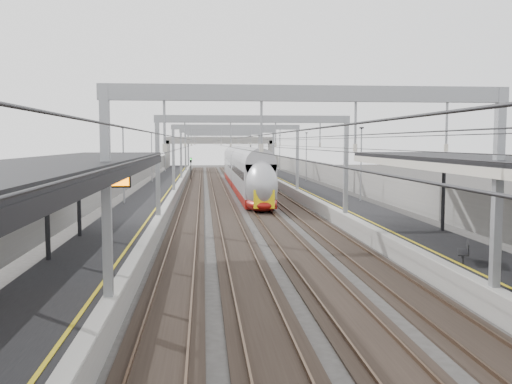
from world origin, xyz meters
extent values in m
plane|color=#383533|center=(0.00, 0.00, 0.00)|extent=(260.00, 260.00, 0.00)
cube|color=black|center=(-8.00, 45.00, 0.50)|extent=(4.00, 120.00, 1.00)
cube|color=black|center=(8.00, 45.00, 0.50)|extent=(4.00, 120.00, 1.00)
cube|color=black|center=(-4.50, 45.00, 0.04)|extent=(2.40, 140.00, 0.08)
cube|color=brown|center=(-5.22, 45.00, 0.13)|extent=(0.07, 140.00, 0.14)
cube|color=brown|center=(-3.78, 45.00, 0.13)|extent=(0.07, 140.00, 0.14)
cube|color=black|center=(-1.50, 45.00, 0.04)|extent=(2.40, 140.00, 0.08)
cube|color=brown|center=(-2.22, 45.00, 0.13)|extent=(0.07, 140.00, 0.14)
cube|color=brown|center=(-0.78, 45.00, 0.13)|extent=(0.07, 140.00, 0.14)
cube|color=black|center=(1.50, 45.00, 0.04)|extent=(2.40, 140.00, 0.08)
cube|color=brown|center=(0.78, 45.00, 0.13)|extent=(0.07, 140.00, 0.14)
cube|color=brown|center=(2.22, 45.00, 0.13)|extent=(0.07, 140.00, 0.14)
cube|color=black|center=(4.50, 45.00, 0.04)|extent=(2.40, 140.00, 0.08)
cube|color=brown|center=(3.78, 45.00, 0.13)|extent=(0.07, 140.00, 0.14)
cube|color=brown|center=(5.22, 45.00, 0.13)|extent=(0.07, 140.00, 0.14)
cube|color=gray|center=(-6.30, 2.00, 4.30)|extent=(0.28, 0.28, 6.60)
cube|color=gray|center=(6.30, 2.00, 4.30)|extent=(0.28, 0.28, 6.60)
cube|color=gray|center=(0.00, 2.00, 7.35)|extent=(13.00, 0.25, 0.50)
cube|color=gray|center=(-6.30, 22.00, 4.30)|extent=(0.28, 0.28, 6.60)
cube|color=gray|center=(6.30, 22.00, 4.30)|extent=(0.28, 0.28, 6.60)
cube|color=gray|center=(0.00, 22.00, 7.35)|extent=(13.00, 0.25, 0.50)
cube|color=gray|center=(-6.30, 42.00, 4.30)|extent=(0.28, 0.28, 6.60)
cube|color=gray|center=(6.30, 42.00, 4.30)|extent=(0.28, 0.28, 6.60)
cube|color=gray|center=(0.00, 42.00, 7.35)|extent=(13.00, 0.25, 0.50)
cube|color=gray|center=(-6.30, 62.00, 4.30)|extent=(0.28, 0.28, 6.60)
cube|color=gray|center=(6.30, 62.00, 4.30)|extent=(0.28, 0.28, 6.60)
cube|color=gray|center=(0.00, 62.00, 7.35)|extent=(13.00, 0.25, 0.50)
cube|color=gray|center=(-6.30, 82.00, 4.30)|extent=(0.28, 0.28, 6.60)
cube|color=gray|center=(6.30, 82.00, 4.30)|extent=(0.28, 0.28, 6.60)
cube|color=gray|center=(0.00, 82.00, 7.35)|extent=(13.00, 0.25, 0.50)
cube|color=gray|center=(-6.30, 100.00, 4.30)|extent=(0.28, 0.28, 6.60)
cube|color=gray|center=(6.30, 100.00, 4.30)|extent=(0.28, 0.28, 6.60)
cube|color=gray|center=(0.00, 100.00, 7.35)|extent=(13.00, 0.25, 0.50)
cylinder|color=#262628|center=(-4.50, 50.00, 5.50)|extent=(0.03, 140.00, 0.03)
cylinder|color=#262628|center=(-1.50, 50.00, 5.50)|extent=(0.03, 140.00, 0.03)
cylinder|color=#262628|center=(1.50, 50.00, 5.50)|extent=(0.03, 140.00, 0.03)
cylinder|color=#262628|center=(4.50, 50.00, 5.50)|extent=(0.03, 140.00, 0.03)
cube|color=black|center=(-8.00, 3.00, 5.12)|extent=(4.40, 30.00, 0.24)
cylinder|color=black|center=(-9.70, 14.00, 3.00)|extent=(0.20, 0.20, 4.00)
cube|color=black|center=(-6.60, 4.00, 4.55)|extent=(1.60, 0.15, 0.55)
cube|color=orange|center=(-6.60, 3.92, 4.55)|extent=(1.50, 0.02, 0.42)
cylinder|color=black|center=(9.70, 14.00, 3.00)|extent=(0.20, 0.20, 4.00)
cube|color=gray|center=(0.00, 100.00, 6.20)|extent=(22.00, 2.20, 1.40)
cube|color=gray|center=(-10.50, 100.00, 3.10)|extent=(1.00, 2.20, 6.20)
cube|color=gray|center=(10.50, 100.00, 3.10)|extent=(1.00, 2.20, 6.20)
cube|color=gray|center=(-11.20, 45.00, 1.60)|extent=(0.30, 120.00, 3.20)
cube|color=gray|center=(11.20, 45.00, 1.60)|extent=(0.30, 120.00, 3.20)
cube|color=maroon|center=(1.50, 42.90, 0.60)|extent=(2.69, 22.90, 0.80)
cube|color=#A7A7AC|center=(1.50, 42.90, 2.49)|extent=(2.69, 22.90, 2.99)
cube|color=black|center=(1.50, 34.88, 0.28)|extent=(1.99, 2.39, 0.50)
cube|color=maroon|center=(1.50, 66.19, 0.60)|extent=(2.69, 22.90, 0.80)
cube|color=#A7A7AC|center=(1.50, 66.19, 2.49)|extent=(2.69, 22.90, 2.99)
cube|color=black|center=(1.50, 58.18, 0.28)|extent=(1.99, 2.39, 0.50)
ellipsoid|color=#A7A7AC|center=(1.50, 31.25, 2.19)|extent=(2.69, 5.18, 4.18)
cube|color=yellow|center=(1.50, 29.11, 1.30)|extent=(1.69, 0.12, 1.49)
cube|color=black|center=(1.50, 29.56, 2.79)|extent=(1.59, 0.57, 0.94)
cube|color=black|center=(7.12, 6.08, 1.40)|extent=(1.01, 1.61, 0.05)
cube|color=black|center=(7.30, 6.00, 1.60)|extent=(0.69, 1.47, 0.44)
cylinder|color=black|center=(6.87, 5.51, 1.19)|extent=(0.06, 0.06, 0.37)
cylinder|color=black|center=(7.37, 6.64, 1.19)|extent=(0.06, 0.06, 0.37)
cylinder|color=black|center=(-5.20, 71.76, 1.50)|extent=(0.12, 0.12, 3.00)
cube|color=black|center=(-5.20, 71.76, 3.10)|extent=(0.32, 0.22, 0.75)
sphere|color=#0CE526|center=(-5.20, 71.63, 3.25)|extent=(0.16, 0.16, 0.16)
cylinder|color=black|center=(3.20, 71.77, 1.50)|extent=(0.12, 0.12, 3.00)
cube|color=black|center=(3.20, 71.77, 3.10)|extent=(0.32, 0.22, 0.75)
sphere|color=red|center=(3.20, 71.64, 3.25)|extent=(0.16, 0.16, 0.16)
cylinder|color=black|center=(5.40, 70.51, 1.50)|extent=(0.12, 0.12, 3.00)
cube|color=black|center=(5.40, 70.51, 3.10)|extent=(0.32, 0.22, 0.75)
sphere|color=#0CE526|center=(5.40, 70.38, 3.25)|extent=(0.16, 0.16, 0.16)
camera|label=1|loc=(-3.32, -15.80, 5.83)|focal=40.00mm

